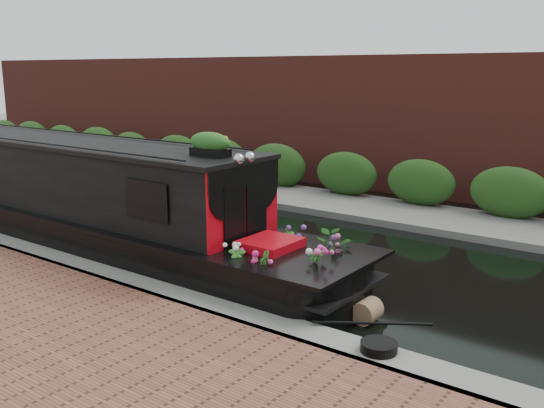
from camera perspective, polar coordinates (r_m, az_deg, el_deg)
The scene contains 8 objects.
ground at distance 13.10m, azimuth -4.62°, elevation -3.35°, with size 80.00×80.00×0.00m, color black.
near_bank_coping at distance 10.97m, azimuth -16.16°, elevation -7.02°, with size 40.00×0.60×0.50m, color slate.
far_bank_path at distance 16.39m, azimuth 5.13°, elevation -0.12°, with size 40.00×2.40×0.34m, color slate.
far_hedge at distance 17.14m, azimuth 6.71°, elevation 0.41°, with size 40.00×1.10×2.80m, color #204416.
far_brick_wall at distance 18.95m, azimuth 9.91°, elevation 1.48°, with size 40.00×1.00×8.00m, color maroon.
narrowboat at distance 12.88m, azimuth -16.86°, elevation -0.31°, with size 11.96×2.09×2.80m.
rope_fender at distance 8.98m, azimuth 8.97°, elevation -9.93°, with size 0.35×0.35×0.38m, color #836245.
coiled_mooring_rope at distance 7.62m, azimuth 10.02°, elevation -13.10°, with size 0.45×0.45×0.12m, color black.
Camera 1 is at (8.37, -9.42, 3.58)m, focal length 40.00 mm.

